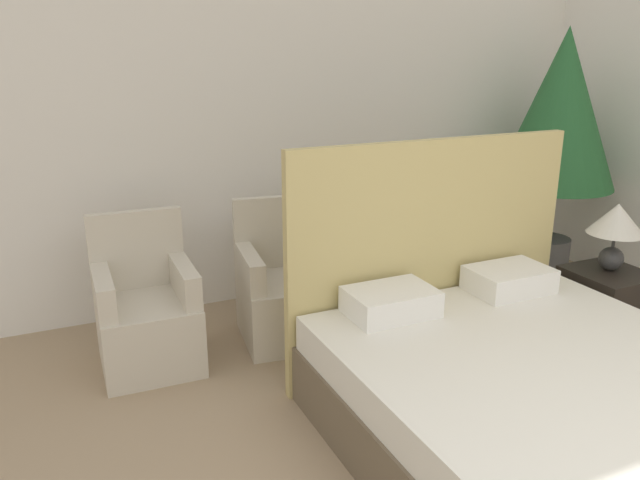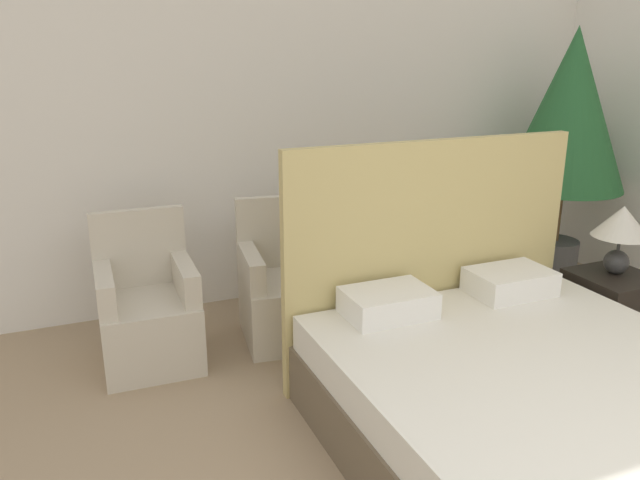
# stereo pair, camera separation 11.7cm
# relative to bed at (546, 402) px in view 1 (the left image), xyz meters

# --- Properties ---
(wall_back) EXTENTS (10.00, 0.06, 2.90)m
(wall_back) POSITION_rel_bed_xyz_m (-0.36, 2.48, 1.16)
(wall_back) COLOR white
(wall_back) RESTS_ON ground_plane
(bed) EXTENTS (1.79, 2.15, 1.37)m
(bed) POSITION_rel_bed_xyz_m (0.00, 0.00, 0.00)
(bed) COLOR brown
(bed) RESTS_ON ground_plane
(armchair_near_window_left) EXTENTS (0.58, 0.61, 0.90)m
(armchair_near_window_left) POSITION_rel_bed_xyz_m (-1.51, 1.69, 0.00)
(armchair_near_window_left) COLOR beige
(armchair_near_window_left) RESTS_ON ground_plane
(armchair_near_window_right) EXTENTS (0.64, 0.66, 0.90)m
(armchair_near_window_right) POSITION_rel_bed_xyz_m (-0.63, 1.69, 0.00)
(armchair_near_window_right) COLOR beige
(armchair_near_window_right) RESTS_ON ground_plane
(potted_palm) EXTENTS (0.91, 0.91, 2.00)m
(potted_palm) POSITION_rel_bed_xyz_m (1.73, 1.81, 1.05)
(potted_palm) COLOR #4C4C4C
(potted_palm) RESTS_ON ground_plane
(nightstand) EXTENTS (0.45, 0.46, 0.51)m
(nightstand) POSITION_rel_bed_xyz_m (1.17, 0.70, -0.03)
(nightstand) COLOR black
(nightstand) RESTS_ON ground_plane
(table_lamp) EXTENTS (0.34, 0.34, 0.43)m
(table_lamp) POSITION_rel_bed_xyz_m (1.19, 0.73, 0.53)
(table_lamp) COLOR #333333
(table_lamp) RESTS_ON nightstand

